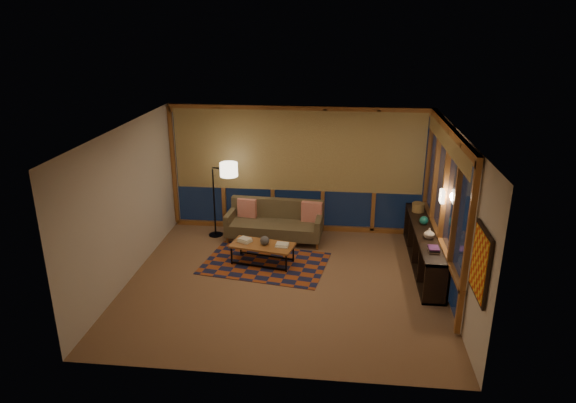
# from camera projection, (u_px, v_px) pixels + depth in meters

# --- Properties ---
(floor) EXTENTS (5.50, 5.00, 0.01)m
(floor) POSITION_uv_depth(u_px,v_px,m) (285.00, 283.00, 9.01)
(floor) COLOR #8D694A
(floor) RESTS_ON ground
(ceiling) EXTENTS (5.50, 5.00, 0.01)m
(ceiling) POSITION_uv_depth(u_px,v_px,m) (285.00, 131.00, 8.09)
(ceiling) COLOR white
(ceiling) RESTS_ON walls
(walls) EXTENTS (5.51, 5.01, 2.70)m
(walls) POSITION_uv_depth(u_px,v_px,m) (285.00, 211.00, 8.55)
(walls) COLOR beige
(walls) RESTS_ON floor
(window_wall_back) EXTENTS (5.30, 0.16, 2.60)m
(window_wall_back) POSITION_uv_depth(u_px,v_px,m) (298.00, 170.00, 10.82)
(window_wall_back) COLOR #9E511E
(window_wall_back) RESTS_ON walls
(window_wall_right) EXTENTS (0.16, 3.70, 2.60)m
(window_wall_right) POSITION_uv_depth(u_px,v_px,m) (443.00, 204.00, 8.84)
(window_wall_right) COLOR #9E511E
(window_wall_right) RESTS_ON walls
(wall_art) EXTENTS (0.06, 0.74, 0.94)m
(wall_art) POSITION_uv_depth(u_px,v_px,m) (480.00, 263.00, 6.51)
(wall_art) COLOR red
(wall_art) RESTS_ON walls
(wall_sconce) EXTENTS (0.12, 0.18, 0.22)m
(wall_sconce) POSITION_uv_depth(u_px,v_px,m) (442.00, 196.00, 8.64)
(wall_sconce) COLOR #FFE8C2
(wall_sconce) RESTS_ON walls
(sofa) EXTENTS (1.99, 0.90, 0.80)m
(sofa) POSITION_uv_depth(u_px,v_px,m) (274.00, 222.00, 10.59)
(sofa) COLOR #4D472A
(sofa) RESTS_ON floor
(pillow_left) EXTENTS (0.42, 0.20, 0.40)m
(pillow_left) POSITION_uv_depth(u_px,v_px,m) (247.00, 208.00, 10.81)
(pillow_left) COLOR red
(pillow_left) RESTS_ON sofa
(pillow_right) EXTENTS (0.44, 0.20, 0.43)m
(pillow_right) POSITION_uv_depth(u_px,v_px,m) (312.00, 212.00, 10.57)
(pillow_right) COLOR red
(pillow_right) RESTS_ON sofa
(area_rug) EXTENTS (2.47, 1.84, 0.01)m
(area_rug) POSITION_uv_depth(u_px,v_px,m) (265.00, 263.00, 9.70)
(area_rug) COLOR #934019
(area_rug) RESTS_ON floor
(coffee_table) EXTENTS (1.25, 0.76, 0.39)m
(coffee_table) POSITION_uv_depth(u_px,v_px,m) (263.00, 254.00, 9.65)
(coffee_table) COLOR #9E511E
(coffee_table) RESTS_ON floor
(book_stack_a) EXTENTS (0.27, 0.25, 0.06)m
(book_stack_a) POSITION_uv_depth(u_px,v_px,m) (245.00, 240.00, 9.68)
(book_stack_a) COLOR silver
(book_stack_a) RESTS_ON coffee_table
(book_stack_b) EXTENTS (0.27, 0.22, 0.05)m
(book_stack_b) POSITION_uv_depth(u_px,v_px,m) (282.00, 245.00, 9.50)
(book_stack_b) COLOR silver
(book_stack_b) RESTS_ON coffee_table
(ceramic_pot) EXTENTS (0.23, 0.23, 0.17)m
(ceramic_pot) POSITION_uv_depth(u_px,v_px,m) (265.00, 240.00, 9.54)
(ceramic_pot) COLOR black
(ceramic_pot) RESTS_ON coffee_table
(floor_lamp) EXTENTS (0.63, 0.50, 1.65)m
(floor_lamp) POSITION_uv_depth(u_px,v_px,m) (214.00, 199.00, 10.68)
(floor_lamp) COLOR black
(floor_lamp) RESTS_ON floor
(bookshelf) EXTENTS (0.40, 2.89, 0.72)m
(bookshelf) POSITION_uv_depth(u_px,v_px,m) (424.00, 248.00, 9.51)
(bookshelf) COLOR black
(bookshelf) RESTS_ON floor
(basket) EXTENTS (0.26, 0.26, 0.18)m
(basket) POSITION_uv_depth(u_px,v_px,m) (418.00, 207.00, 10.25)
(basket) COLOR olive
(basket) RESTS_ON bookshelf
(teal_bowl) EXTENTS (0.21, 0.21, 0.16)m
(teal_bowl) POSITION_uv_depth(u_px,v_px,m) (424.00, 220.00, 9.61)
(teal_bowl) COLOR #145E52
(teal_bowl) RESTS_ON bookshelf
(vase) EXTENTS (0.24, 0.24, 0.20)m
(vase) POSITION_uv_depth(u_px,v_px,m) (429.00, 233.00, 8.99)
(vase) COLOR #B6A78F
(vase) RESTS_ON bookshelf
(shelf_book_stack) EXTENTS (0.24, 0.29, 0.07)m
(shelf_book_stack) POSITION_uv_depth(u_px,v_px,m) (434.00, 249.00, 8.52)
(shelf_book_stack) COLOR silver
(shelf_book_stack) RESTS_ON bookshelf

